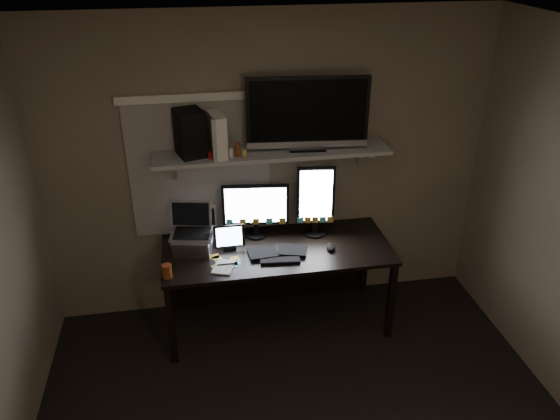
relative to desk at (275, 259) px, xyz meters
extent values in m
plane|color=silver|center=(0.00, -1.55, 1.95)|extent=(3.60, 3.60, 0.00)
plane|color=#6A5E4C|center=(0.00, 0.25, 0.70)|extent=(3.60, 0.00, 3.60)
cube|color=#AFAB9D|center=(-0.55, 0.24, 0.75)|extent=(1.10, 0.02, 1.10)
cube|color=black|center=(0.00, -0.12, 0.16)|extent=(1.80, 0.75, 0.03)
cube|color=black|center=(0.00, 0.23, -0.20)|extent=(1.80, 0.02, 0.70)
cube|color=black|center=(-0.86, -0.46, -0.20)|extent=(0.05, 0.05, 0.70)
cube|color=black|center=(0.86, -0.46, -0.20)|extent=(0.05, 0.05, 0.70)
cube|color=black|center=(-0.86, 0.21, -0.20)|extent=(0.05, 0.05, 0.70)
cube|color=black|center=(0.86, 0.21, -0.20)|extent=(0.05, 0.05, 0.70)
cube|color=#AAAAA5|center=(0.00, 0.08, 0.91)|extent=(1.80, 0.35, 0.03)
cube|color=black|center=(-0.14, 0.11, 0.41)|extent=(0.54, 0.12, 0.47)
cube|color=black|center=(0.34, 0.05, 0.48)|extent=(0.31, 0.09, 0.61)
cube|color=black|center=(-0.01, -0.20, 0.19)|extent=(0.48, 0.22, 0.03)
ellipsoid|color=black|center=(0.41, -0.21, 0.20)|extent=(0.08, 0.11, 0.04)
cube|color=silver|center=(-0.44, -0.32, 0.18)|extent=(0.20, 0.23, 0.01)
cube|color=black|center=(-0.37, -0.06, 0.28)|extent=(0.24, 0.10, 0.21)
cube|color=black|center=(-0.57, 0.20, 0.31)|extent=(0.21, 0.11, 0.26)
cube|color=#B8B7BD|center=(-0.65, -0.04, 0.36)|extent=(0.38, 0.33, 0.37)
cylinder|color=brown|center=(-0.85, -0.38, 0.23)|extent=(0.09, 0.09, 0.10)
cube|color=black|center=(0.27, 0.07, 1.20)|extent=(0.93, 0.25, 0.55)
cube|color=silver|center=(-0.42, 0.06, 1.09)|extent=(0.14, 0.28, 0.32)
cube|color=black|center=(-0.61, 0.09, 1.10)|extent=(0.24, 0.27, 0.34)
camera|label=1|loc=(-0.62, -3.76, 2.43)|focal=35.00mm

